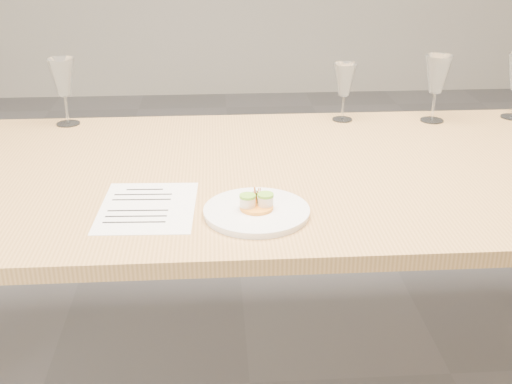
{
  "coord_description": "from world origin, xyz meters",
  "views": [
    {
      "loc": [
        -0.09,
        -1.64,
        1.42
      ],
      "look_at": [
        0.0,
        -0.27,
        0.8
      ],
      "focal_mm": 45.0,
      "sensor_mm": 36.0,
      "label": 1
    }
  ],
  "objects": [
    {
      "name": "wine_glass_2",
      "position": [
        0.34,
        0.42,
        0.89
      ],
      "size": [
        0.08,
        0.08,
        0.19
      ],
      "color": "white",
      "rests_on": "dining_table"
    },
    {
      "name": "recipe_sheet",
      "position": [
        -0.26,
        -0.23,
        0.75
      ],
      "size": [
        0.24,
        0.3,
        0.0
      ],
      "rotation": [
        0.0,
        0.0,
        -0.04
      ],
      "color": "white",
      "rests_on": "dining_table"
    },
    {
      "name": "wine_glass_1",
      "position": [
        -0.58,
        0.43,
        0.9
      ],
      "size": [
        0.09,
        0.09,
        0.22
      ],
      "color": "white",
      "rests_on": "dining_table"
    },
    {
      "name": "dining_table",
      "position": [
        0.0,
        0.0,
        0.68
      ],
      "size": [
        2.4,
        1.0,
        0.75
      ],
      "color": "tan",
      "rests_on": "ground"
    },
    {
      "name": "wine_glass_3",
      "position": [
        0.64,
        0.39,
        0.91
      ],
      "size": [
        0.09,
        0.09,
        0.22
      ],
      "color": "white",
      "rests_on": "dining_table"
    },
    {
      "name": "ground",
      "position": [
        0.0,
        0.0,
        0.0
      ],
      "size": [
        7.0,
        7.0,
        0.0
      ],
      "primitive_type": "plane",
      "color": "slate",
      "rests_on": "ground"
    },
    {
      "name": "dinner_plate",
      "position": [
        0.0,
        -0.29,
        0.76
      ],
      "size": [
        0.25,
        0.25,
        0.07
      ],
      "rotation": [
        0.0,
        0.0,
        0.42
      ],
      "color": "white",
      "rests_on": "dining_table"
    }
  ]
}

